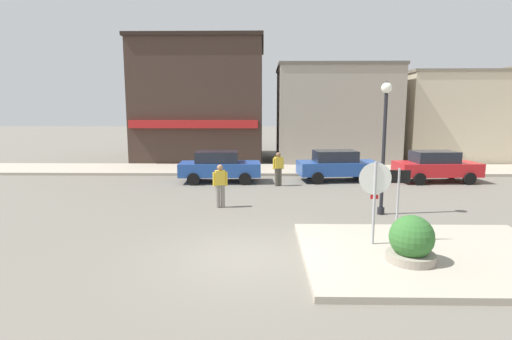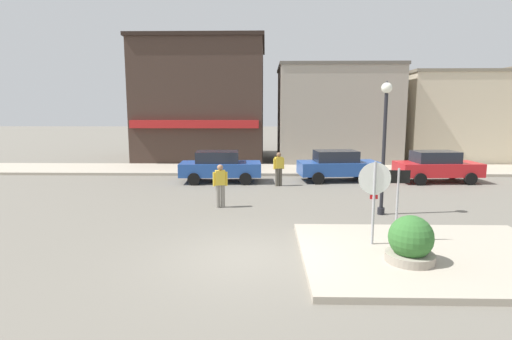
{
  "view_description": "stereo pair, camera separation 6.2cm",
  "coord_description": "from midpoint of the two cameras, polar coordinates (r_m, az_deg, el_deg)",
  "views": [
    {
      "loc": [
        0.38,
        -9.33,
        3.58
      ],
      "look_at": [
        0.13,
        4.5,
        1.5
      ],
      "focal_mm": 28.0,
      "sensor_mm": 36.0,
      "label": 1
    },
    {
      "loc": [
        0.44,
        -9.33,
        3.58
      ],
      "look_at": [
        0.13,
        4.5,
        1.5
      ],
      "focal_mm": 28.0,
      "sensor_mm": 36.0,
      "label": 2
    }
  ],
  "objects": [
    {
      "name": "ground_plane",
      "position": [
        10.0,
        -1.41,
        -12.42
      ],
      "size": [
        160.0,
        160.0,
        0.0
      ],
      "primitive_type": "plane",
      "color": "#6B665B"
    },
    {
      "name": "sidewalk_corner",
      "position": [
        10.83,
        23.87,
        -11.08
      ],
      "size": [
        6.4,
        4.8,
        0.15
      ],
      "primitive_type": "cube",
      "color": "#A89E8C",
      "rests_on": "ground"
    },
    {
      "name": "kerb_far",
      "position": [
        23.83,
        0.06,
        0.08
      ],
      "size": [
        80.0,
        4.0,
        0.15
      ],
      "primitive_type": "cube",
      "color": "#A89E8C",
      "rests_on": "ground"
    },
    {
      "name": "stop_sign",
      "position": [
        10.58,
        16.43,
        -3.04
      ],
      "size": [
        0.82,
        0.07,
        2.3
      ],
      "color": "#9E9EA3",
      "rests_on": "ground"
    },
    {
      "name": "one_way_sign",
      "position": [
        11.02,
        19.46,
        -3.72
      ],
      "size": [
        0.6,
        0.06,
        2.1
      ],
      "color": "#9E9EA3",
      "rests_on": "ground"
    },
    {
      "name": "planter",
      "position": [
        9.88,
        21.12,
        -9.83
      ],
      "size": [
        1.1,
        1.1,
        1.23
      ],
      "color": "gray",
      "rests_on": "ground"
    },
    {
      "name": "lamp_post",
      "position": [
        14.16,
        17.79,
        5.63
      ],
      "size": [
        0.36,
        0.36,
        4.54
      ],
      "color": "black",
      "rests_on": "ground"
    },
    {
      "name": "parked_car_nearest",
      "position": [
        20.03,
        -5.35,
        0.56
      ],
      "size": [
        4.08,
        2.03,
        1.56
      ],
      "color": "#234C9E",
      "rests_on": "ground"
    },
    {
      "name": "parked_car_second",
      "position": [
        20.68,
        11.42,
        0.68
      ],
      "size": [
        4.16,
        2.19,
        1.56
      ],
      "color": "#234C9E",
      "rests_on": "ground"
    },
    {
      "name": "parked_car_third",
      "position": [
        21.92,
        24.23,
        0.53
      ],
      "size": [
        4.1,
        2.08,
        1.56
      ],
      "color": "red",
      "rests_on": "ground"
    },
    {
      "name": "pedestrian_crossing_near",
      "position": [
        18.95,
        3.11,
        0.3
      ],
      "size": [
        0.55,
        0.33,
        1.61
      ],
      "color": "#4C473D",
      "rests_on": "ground"
    },
    {
      "name": "pedestrian_crossing_far",
      "position": [
        14.77,
        -5.26,
        -2.07
      ],
      "size": [
        0.56,
        0.3,
        1.61
      ],
      "color": "gray",
      "rests_on": "ground"
    },
    {
      "name": "building_corner_shop",
      "position": [
        30.3,
        -7.56,
        9.66
      ],
      "size": [
        8.91,
        9.29,
        8.42
      ],
      "color": "#3D2D26",
      "rests_on": "ground"
    },
    {
      "name": "building_storefront_left_near",
      "position": [
        28.65,
        11.03,
        7.8
      ],
      "size": [
        7.98,
        6.18,
        6.57
      ],
      "color": "#9E9384",
      "rests_on": "ground"
    },
    {
      "name": "building_storefront_left_mid",
      "position": [
        31.37,
        25.5,
        6.82
      ],
      "size": [
        6.71,
        5.63,
        6.17
      ],
      "color": "beige",
      "rests_on": "ground"
    }
  ]
}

